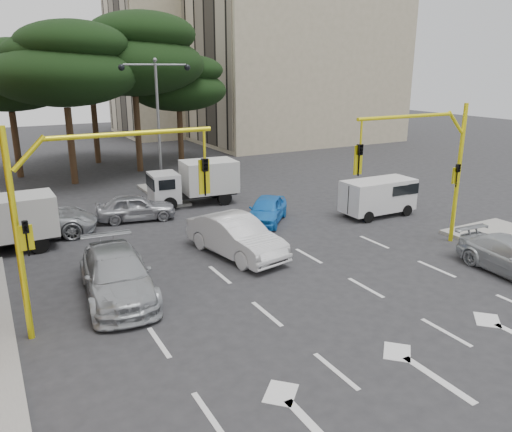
{
  "coord_description": "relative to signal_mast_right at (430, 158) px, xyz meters",
  "views": [
    {
      "loc": [
        -9.09,
        -12.16,
        7.4
      ],
      "look_at": [
        0.29,
        4.86,
        1.6
      ],
      "focal_mm": 35.0,
      "sensor_mm": 36.0,
      "label": 1
    }
  ],
  "objects": [
    {
      "name": "pine_left_far",
      "position": [
        -13.75,
        23.96,
        3.03
      ],
      "size": [
        8.32,
        8.32,
        9.3
      ],
      "color": "#382616",
      "rests_on": "ground"
    },
    {
      "name": "median_strip",
      "position": [
        -6.8,
        14.01,
        -3.81
      ],
      "size": [
        1.4,
        6.0,
        0.15
      ],
      "primitive_type": "cube",
      "color": "gray",
      "rests_on": "ground"
    },
    {
      "name": "car_silver_cross_a",
      "position": [
        -14.29,
        9.51,
        -3.13
      ],
      "size": [
        5.73,
        3.27,
        1.51
      ],
      "primitive_type": "imported",
      "rotation": [
        0.0,
        0.0,
        1.42
      ],
      "color": "#ACAFB4",
      "rests_on": "ground"
    },
    {
      "name": "car_blue_compact",
      "position": [
        -4.0,
        6.35,
        -3.23
      ],
      "size": [
        3.74,
        3.86,
        1.31
      ],
      "primitive_type": "imported",
      "rotation": [
        0.0,
        0.0,
        -0.75
      ],
      "color": "blue",
      "rests_on": "ground"
    },
    {
      "name": "street_lamp_center",
      "position": [
        -6.8,
        14.01,
        1.54
      ],
      "size": [
        4.16,
        0.36,
        7.77
      ],
      "color": "slate",
      "rests_on": "median_strip"
    },
    {
      "name": "pine_back",
      "position": [
        -7.75,
        26.96,
        3.72
      ],
      "size": [
        9.15,
        9.15,
        10.23
      ],
      "color": "#382616",
      "rests_on": "ground"
    },
    {
      "name": "van_white",
      "position": [
        1.67,
        4.67,
        -2.93
      ],
      "size": [
        3.86,
        1.8,
        1.92
      ],
      "primitive_type": null,
      "rotation": [
        0.0,
        0.0,
        -1.59
      ],
      "color": "silver",
      "rests_on": "ground"
    },
    {
      "name": "pine_right",
      "position": [
        -1.75,
        23.96,
        2.33
      ],
      "size": [
        7.49,
        7.49,
        8.37
      ],
      "color": "#382616",
      "rests_on": "ground"
    },
    {
      "name": "car_silver_wagon",
      "position": [
        -12.55,
        1.52,
        -3.12
      ],
      "size": [
        2.68,
        5.48,
        1.54
      ],
      "primitive_type": "imported",
      "rotation": [
        0.0,
        0.0,
        -0.1
      ],
      "color": "#A8ACB0",
      "rests_on": "ground"
    },
    {
      "name": "box_truck_b",
      "position": [
        -5.8,
        11.32,
        -2.68
      ],
      "size": [
        5.06,
        2.47,
        2.41
      ],
      "primitive_type": null,
      "rotation": [
        0.0,
        0.0,
        1.49
      ],
      "color": "silver",
      "rests_on": "ground"
    },
    {
      "name": "apartment_beige_far",
      "position": [
        6.15,
        42.01,
        4.47
      ],
      "size": [
        16.2,
        12.15,
        16.7
      ],
      "color": "tan",
      "rests_on": "ground"
    },
    {
      "name": "signal_mast_right",
      "position": [
        0.0,
        0.0,
        0.0
      ],
      "size": [
        5.79,
        0.37,
        6.0
      ],
      "color": "yellow",
      "rests_on": "ground"
    },
    {
      "name": "apartment_beige_near",
      "position": [
        13.15,
        30.01,
        5.47
      ],
      "size": [
        20.2,
        12.15,
        18.7
      ],
      "color": "tan",
      "rests_on": "ground"
    },
    {
      "name": "car_silver_cross_b",
      "position": [
        -9.56,
        9.87,
        -3.22
      ],
      "size": [
        4.15,
        2.31,
        1.33
      ],
      "primitive_type": "imported",
      "rotation": [
        0.0,
        0.0,
        1.37
      ],
      "color": "#A0A1A8",
      "rests_on": "ground"
    },
    {
      "name": "signal_mast_left",
      "position": [
        -13.61,
        0.0,
        0.0
      ],
      "size": [
        5.79,
        0.37,
        6.0
      ],
      "color": "yellow",
      "rests_on": "ground"
    },
    {
      "name": "ground",
      "position": [
        -6.8,
        -1.99,
        -3.88
      ],
      "size": [
        120.0,
        120.0,
        0.0
      ],
      "primitive_type": "plane",
      "color": "#28282B",
      "rests_on": "ground"
    },
    {
      "name": "car_white_hatch",
      "position": [
        -7.35,
        3.05,
        -3.07
      ],
      "size": [
        2.61,
        5.16,
        1.62
      ],
      "primitive_type": "imported",
      "rotation": [
        0.0,
        0.0,
        0.19
      ],
      "color": "silver",
      "rests_on": "ground"
    },
    {
      "name": "pine_center",
      "position": [
        -5.75,
        21.96,
        4.41
      ],
      "size": [
        9.98,
        9.98,
        11.16
      ],
      "color": "#382616",
      "rests_on": "ground"
    },
    {
      "name": "pine_left_near",
      "position": [
        -10.75,
        19.96,
        3.72
      ],
      "size": [
        9.15,
        9.15,
        10.23
      ],
      "color": "#382616",
      "rests_on": "ground"
    }
  ]
}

